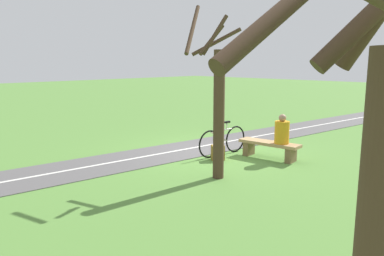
# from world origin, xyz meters

# --- Properties ---
(ground_plane) EXTENTS (80.00, 80.00, 0.00)m
(ground_plane) POSITION_xyz_m (0.00, 0.00, 0.00)
(ground_plane) COLOR #548438
(paved_path) EXTENTS (6.08, 35.97, 0.02)m
(paved_path) POSITION_xyz_m (1.24, 4.00, 0.01)
(paved_path) COLOR #565454
(paved_path) RESTS_ON ground_plane
(path_centre_line) EXTENTS (3.85, 31.79, 0.00)m
(path_centre_line) POSITION_xyz_m (1.24, 4.00, 0.02)
(path_centre_line) COLOR silver
(path_centre_line) RESTS_ON paved_path
(bench) EXTENTS (1.71, 0.61, 0.46)m
(bench) POSITION_xyz_m (-1.50, -0.57, 0.32)
(bench) COLOR #A88456
(bench) RESTS_ON ground_plane
(person_seated) EXTENTS (0.42, 0.42, 0.78)m
(person_seated) POSITION_xyz_m (-1.84, -0.61, 0.78)
(person_seated) COLOR orange
(person_seated) RESTS_ON bench
(bicycle) EXTENTS (0.18, 1.78, 0.94)m
(bicycle) POSITION_xyz_m (-0.36, 0.02, 0.40)
(bicycle) COLOR black
(bicycle) RESTS_ON ground_plane
(backpack) EXTENTS (0.40, 0.42, 0.39)m
(backpack) POSITION_xyz_m (-0.62, 0.52, 0.19)
(backpack) COLOR olive
(backpack) RESTS_ON ground_plane
(tree_far_left) EXTENTS (0.99, 1.68, 3.84)m
(tree_far_left) POSITION_xyz_m (-1.59, 1.68, 1.71)
(tree_far_left) COLOR #473323
(tree_far_left) RESTS_ON ground_plane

